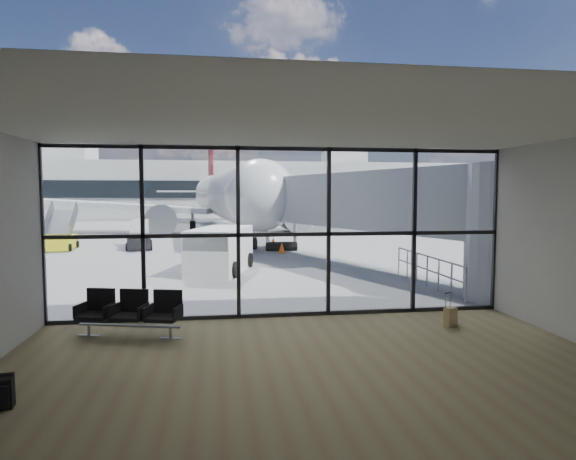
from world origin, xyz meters
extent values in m
plane|color=slate|center=(0.00, 40.00, 0.00)|extent=(220.00, 220.00, 0.00)
cube|color=brown|center=(0.00, -4.00, 0.01)|extent=(12.00, 8.00, 0.01)
cube|color=silver|center=(0.00, -4.00, 4.50)|extent=(12.00, 8.00, 0.02)
cube|color=#BABAB5|center=(0.00, -8.00, 2.25)|extent=(12.00, 0.02, 4.50)
cube|color=white|center=(0.00, 0.00, 2.25)|extent=(12.00, 0.04, 4.50)
cube|color=black|center=(0.00, 0.00, 0.06)|extent=(12.00, 0.12, 0.10)
cube|color=black|center=(0.00, 0.00, 2.20)|extent=(12.00, 0.12, 0.10)
cube|color=black|center=(0.00, 0.00, 4.44)|extent=(12.00, 0.12, 0.10)
cube|color=black|center=(-6.00, 0.00, 2.25)|extent=(0.10, 0.12, 4.50)
cube|color=black|center=(-3.60, 0.00, 2.25)|extent=(0.10, 0.12, 4.50)
cube|color=black|center=(-1.20, 0.00, 2.25)|extent=(0.10, 0.12, 4.50)
cube|color=black|center=(1.20, 0.00, 2.25)|extent=(0.10, 0.12, 4.50)
cube|color=black|center=(3.60, 0.00, 2.25)|extent=(0.10, 0.12, 4.50)
cube|color=black|center=(6.00, 0.00, 2.25)|extent=(0.10, 0.12, 4.50)
cylinder|color=gray|center=(7.20, 1.00, 2.10)|extent=(2.80, 2.80, 4.20)
cube|color=gray|center=(4.55, 8.00, 3.00)|extent=(7.45, 14.81, 2.40)
cube|color=gray|center=(1.90, 15.00, 3.00)|extent=(2.60, 2.20, 2.60)
cylinder|color=gray|center=(1.10, 15.00, 0.90)|extent=(0.20, 0.20, 1.80)
cylinder|color=gray|center=(2.70, 15.00, 0.90)|extent=(0.20, 0.20, 1.80)
cylinder|color=black|center=(1.90, 15.00, 0.25)|extent=(1.80, 0.56, 0.56)
cylinder|color=gray|center=(5.60, 0.80, 0.55)|extent=(0.06, 0.06, 1.10)
cylinder|color=gray|center=(5.60, 1.70, 0.55)|extent=(0.06, 0.06, 1.10)
cylinder|color=gray|center=(5.60, 2.60, 0.55)|extent=(0.06, 0.06, 1.10)
cylinder|color=gray|center=(5.60, 3.50, 0.55)|extent=(0.06, 0.06, 1.10)
cylinder|color=gray|center=(5.60, 4.40, 0.55)|extent=(0.06, 0.06, 1.10)
cylinder|color=gray|center=(5.60, 5.30, 0.55)|extent=(0.06, 0.06, 1.10)
cylinder|color=gray|center=(5.60, 6.20, 0.55)|extent=(0.06, 0.06, 1.10)
cylinder|color=gray|center=(5.60, 3.50, 1.08)|extent=(0.06, 5.40, 0.06)
cylinder|color=gray|center=(5.60, 3.50, 0.60)|extent=(0.06, 5.40, 0.06)
cube|color=#A5A5A1|center=(0.00, 62.00, 4.00)|extent=(80.00, 12.00, 8.00)
cube|color=black|center=(0.00, 55.90, 4.00)|extent=(80.00, 0.20, 2.40)
cube|color=#A5A5A1|center=(-25.00, 62.00, 9.50)|extent=(10.00, 8.00, 3.00)
cube|color=#A5A5A1|center=(18.00, 62.00, 9.00)|extent=(6.00, 6.00, 2.00)
cylinder|color=#382619|center=(-33.00, 72.00, 1.71)|extent=(0.50, 0.50, 3.42)
sphere|color=black|center=(-33.00, 72.00, 5.89)|extent=(6.27, 6.27, 6.27)
cylinder|color=#382619|center=(-27.00, 72.00, 1.35)|extent=(0.50, 0.50, 2.70)
sphere|color=black|center=(-27.00, 72.00, 4.65)|extent=(4.95, 4.95, 4.95)
cylinder|color=#382619|center=(-21.00, 72.00, 1.53)|extent=(0.50, 0.50, 3.06)
sphere|color=black|center=(-21.00, 72.00, 5.27)|extent=(5.61, 5.61, 5.61)
cylinder|color=#382619|center=(-15.00, 72.00, 1.71)|extent=(0.50, 0.50, 3.42)
sphere|color=black|center=(-15.00, 72.00, 5.89)|extent=(6.27, 6.27, 6.27)
cube|color=gray|center=(-3.75, -1.34, 0.27)|extent=(2.33, 0.69, 0.04)
cube|color=black|center=(-4.53, -1.14, 0.48)|extent=(0.81, 0.78, 0.09)
cube|color=black|center=(-4.46, -0.84, 0.76)|extent=(0.67, 0.24, 0.60)
cube|color=black|center=(-3.75, -1.34, 0.48)|extent=(0.81, 0.78, 0.09)
cube|color=black|center=(-3.67, -1.05, 0.76)|extent=(0.67, 0.24, 0.60)
cube|color=black|center=(-2.96, -1.55, 0.48)|extent=(0.81, 0.78, 0.09)
cube|color=black|center=(-2.88, -1.26, 0.76)|extent=(0.67, 0.24, 0.60)
cylinder|color=gray|center=(-4.69, -1.09, 0.14)|extent=(0.07, 0.07, 0.27)
cylinder|color=gray|center=(-2.80, -1.59, 0.14)|extent=(0.07, 0.07, 0.27)
cube|color=black|center=(-5.00, -4.87, 0.24)|extent=(0.37, 0.26, 0.48)
cylinder|color=black|center=(-5.02, -4.77, 0.48)|extent=(0.33, 0.13, 0.09)
cube|color=#8E794F|center=(3.91, -1.59, 0.25)|extent=(0.36, 0.30, 0.46)
cube|color=#8E794F|center=(3.95, -1.68, 0.25)|extent=(0.25, 0.14, 0.34)
cylinder|color=gray|center=(3.80, -1.54, 0.64)|extent=(0.02, 0.02, 0.39)
cylinder|color=gray|center=(3.95, -1.47, 0.64)|extent=(0.02, 0.02, 0.39)
cube|color=black|center=(3.87, -1.51, 0.83)|extent=(0.20, 0.11, 0.02)
cylinder|color=black|center=(3.80, -1.54, 0.03)|extent=(0.04, 0.06, 0.05)
cylinder|color=black|center=(3.95, -1.47, 0.03)|extent=(0.04, 0.06, 0.05)
cylinder|color=silver|center=(-0.89, 29.70, 3.22)|extent=(6.87, 32.40, 3.97)
sphere|color=silver|center=(0.57, 13.68, 3.22)|extent=(3.97, 3.97, 3.97)
cone|color=silver|center=(-2.60, 48.39, 3.54)|extent=(4.54, 6.77, 3.97)
cube|color=black|center=(0.51, 14.32, 3.75)|extent=(2.47, 1.50, 0.54)
cube|color=silver|center=(-10.07, 29.94, 2.31)|extent=(16.50, 7.12, 1.27)
cylinder|color=black|center=(-6.35, 28.13, 1.23)|extent=(2.57, 3.84, 2.25)
cube|color=silver|center=(-5.96, 47.55, 3.65)|extent=(6.09, 2.61, 0.19)
cube|color=silver|center=(8.09, 31.60, 2.31)|extent=(16.22, 9.69, 1.27)
cylinder|color=black|center=(4.76, 29.14, 1.23)|extent=(2.57, 3.84, 2.25)
cube|color=silver|center=(0.87, 48.17, 3.65)|extent=(6.21, 3.59, 0.19)
cube|color=maroon|center=(-2.60, 48.39, 7.08)|extent=(0.69, 4.09, 6.44)
cylinder|color=gray|center=(0.37, 15.82, 0.75)|extent=(0.21, 0.21, 1.50)
cylinder|color=black|center=(0.37, 15.82, 0.38)|extent=(0.34, 0.77, 0.75)
cylinder|color=black|center=(-3.93, 29.96, 0.48)|extent=(0.57, 1.07, 1.03)
cylinder|color=black|center=(2.05, 30.51, 0.48)|extent=(0.57, 1.07, 1.03)
cube|color=silver|center=(-1.63, 7.83, 0.93)|extent=(2.96, 4.61, 1.85)
cube|color=black|center=(-2.07, 6.31, 1.44)|extent=(2.00, 1.56, 0.65)
cylinder|color=black|center=(-2.91, 6.75, 0.32)|extent=(0.40, 0.69, 0.65)
cylinder|color=black|center=(-1.13, 6.23, 0.32)|extent=(0.40, 0.69, 0.65)
cylinder|color=black|center=(-2.14, 9.42, 0.32)|extent=(0.40, 0.69, 0.65)
cylinder|color=black|center=(-0.36, 8.91, 0.32)|extent=(0.40, 0.69, 0.65)
cube|color=black|center=(-6.42, 17.19, 0.51)|extent=(1.67, 2.93, 0.93)
cube|color=black|center=(-6.58, 18.29, 1.20)|extent=(1.42, 2.44, 0.95)
cylinder|color=black|center=(-6.94, 16.18, 0.23)|extent=(0.25, 0.48, 0.46)
cylinder|color=black|center=(-5.65, 16.36, 0.23)|extent=(0.25, 0.48, 0.46)
cylinder|color=black|center=(-7.20, 18.02, 0.23)|extent=(0.25, 0.48, 0.46)
cylinder|color=black|center=(-5.91, 18.20, 0.23)|extent=(0.25, 0.48, 0.46)
cube|color=yellow|center=(-11.05, 17.34, 0.45)|extent=(1.77, 2.87, 0.79)
cube|color=gray|center=(-11.10, 18.13, 1.58)|extent=(1.53, 2.33, 1.46)
cylinder|color=black|center=(-11.77, 16.30, 0.22)|extent=(0.23, 0.45, 0.44)
cylinder|color=black|center=(-10.19, 16.41, 0.22)|extent=(0.23, 0.45, 0.44)
cylinder|color=black|center=(-11.90, 18.27, 0.22)|extent=(0.23, 0.45, 0.44)
cylinder|color=black|center=(-10.32, 18.38, 0.22)|extent=(0.23, 0.45, 0.44)
cube|color=#EE550C|center=(1.77, 13.88, 0.01)|extent=(0.41, 0.41, 0.03)
cone|color=#EE550C|center=(1.77, 13.88, 0.29)|extent=(0.39, 0.39, 0.59)
cube|color=#CF4D0A|center=(-2.39, 10.35, 0.02)|extent=(0.46, 0.46, 0.03)
cone|color=#CF4D0A|center=(-2.39, 10.35, 0.33)|extent=(0.44, 0.44, 0.66)
cube|color=#FF630D|center=(1.61, 16.62, 0.02)|extent=(0.45, 0.45, 0.03)
cone|color=#FF630D|center=(1.61, 16.62, 0.32)|extent=(0.43, 0.43, 0.64)
camera|label=1|loc=(-1.70, -12.50, 3.25)|focal=30.00mm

